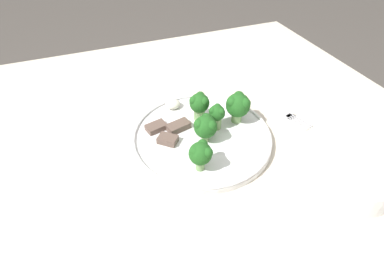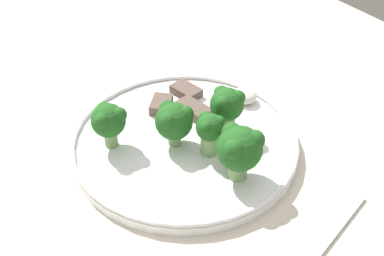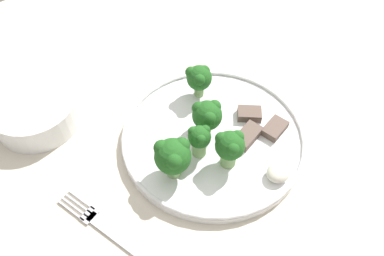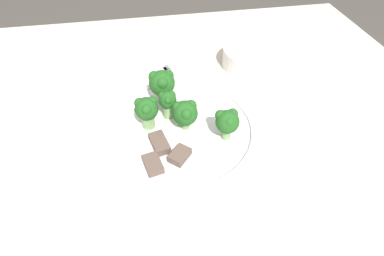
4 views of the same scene
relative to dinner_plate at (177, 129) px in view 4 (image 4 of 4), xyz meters
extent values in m
cube|color=beige|center=(0.04, 0.04, -0.02)|extent=(1.11, 1.09, 0.03)
cylinder|color=brown|center=(-0.46, -0.45, -0.38)|extent=(0.06, 0.06, 0.67)
cylinder|color=brown|center=(-0.46, 0.53, -0.38)|extent=(0.06, 0.06, 0.67)
cylinder|color=white|center=(0.00, 0.00, 0.00)|extent=(0.29, 0.29, 0.01)
torus|color=white|center=(0.00, 0.00, 0.01)|extent=(0.29, 0.29, 0.01)
cube|color=silver|center=(-0.20, -0.06, -0.01)|extent=(0.05, 0.13, 0.00)
cube|color=silver|center=(-0.22, 0.00, -0.01)|extent=(0.03, 0.02, 0.00)
cube|color=silver|center=(-0.21, 0.03, -0.01)|extent=(0.02, 0.05, 0.00)
cube|color=silver|center=(-0.22, 0.03, -0.01)|extent=(0.02, 0.05, 0.00)
cube|color=silver|center=(-0.23, 0.03, -0.01)|extent=(0.02, 0.05, 0.00)
cube|color=silver|center=(-0.23, 0.03, -0.01)|extent=(0.02, 0.05, 0.00)
cylinder|color=white|center=(-0.20, 0.21, 0.01)|extent=(0.14, 0.14, 0.05)
cylinder|color=silver|center=(-0.20, 0.21, 0.01)|extent=(0.11, 0.11, 0.03)
cylinder|color=#7FA866|center=(-0.04, -0.01, 0.02)|extent=(0.02, 0.02, 0.03)
sphere|color=#215B1E|center=(-0.04, -0.01, 0.04)|extent=(0.03, 0.03, 0.03)
sphere|color=#215B1E|center=(-0.03, -0.01, 0.05)|extent=(0.02, 0.02, 0.02)
sphere|color=#215B1E|center=(-0.04, 0.00, 0.05)|extent=(0.02, 0.02, 0.02)
sphere|color=#215B1E|center=(-0.04, -0.02, 0.05)|extent=(0.02, 0.02, 0.02)
cylinder|color=#7FA866|center=(0.04, 0.08, 0.02)|extent=(0.02, 0.02, 0.02)
sphere|color=#215B1E|center=(0.04, 0.08, 0.04)|extent=(0.04, 0.04, 0.04)
sphere|color=#215B1E|center=(0.05, 0.08, 0.05)|extent=(0.02, 0.02, 0.02)
sphere|color=#215B1E|center=(0.03, 0.09, 0.05)|extent=(0.02, 0.02, 0.02)
sphere|color=#215B1E|center=(0.03, 0.07, 0.05)|extent=(0.02, 0.02, 0.02)
cylinder|color=#7FA866|center=(-0.02, -0.05, 0.02)|extent=(0.02, 0.02, 0.03)
sphere|color=#215B1E|center=(-0.02, -0.05, 0.05)|extent=(0.04, 0.04, 0.04)
sphere|color=#215B1E|center=(0.00, -0.05, 0.06)|extent=(0.02, 0.02, 0.02)
sphere|color=#215B1E|center=(-0.02, -0.04, 0.06)|extent=(0.02, 0.02, 0.02)
sphere|color=#215B1E|center=(-0.02, -0.06, 0.06)|extent=(0.02, 0.02, 0.02)
cylinder|color=#7FA866|center=(0.00, 0.02, 0.01)|extent=(0.02, 0.02, 0.02)
sphere|color=#215B1E|center=(0.00, 0.02, 0.04)|extent=(0.05, 0.05, 0.05)
sphere|color=#215B1E|center=(0.01, 0.02, 0.05)|extent=(0.02, 0.02, 0.02)
sphere|color=#215B1E|center=(-0.01, 0.03, 0.05)|extent=(0.02, 0.02, 0.02)
sphere|color=#215B1E|center=(-0.01, 0.00, 0.05)|extent=(0.02, 0.02, 0.02)
cylinder|color=#7FA866|center=(-0.09, -0.02, 0.02)|extent=(0.02, 0.02, 0.02)
sphere|color=#215B1E|center=(-0.09, -0.02, 0.05)|extent=(0.05, 0.05, 0.05)
sphere|color=#215B1E|center=(-0.07, -0.02, 0.06)|extent=(0.02, 0.02, 0.02)
sphere|color=#215B1E|center=(-0.10, 0.00, 0.06)|extent=(0.02, 0.02, 0.02)
sphere|color=#215B1E|center=(-0.10, -0.03, 0.06)|extent=(0.02, 0.02, 0.02)
cube|color=brown|center=(0.07, -0.01, 0.01)|extent=(0.05, 0.04, 0.01)
cube|color=brown|center=(0.03, -0.04, 0.01)|extent=(0.05, 0.04, 0.01)
cube|color=brown|center=(0.08, -0.05, 0.01)|extent=(0.05, 0.04, 0.01)
ellipsoid|color=silver|center=(0.03, -0.11, 0.01)|extent=(0.03, 0.03, 0.02)
camera|label=1|loc=(0.19, 0.42, 0.42)|focal=28.00mm
camera|label=2|loc=(-0.37, 0.22, 0.37)|focal=42.00mm
camera|label=3|loc=(-0.24, -0.26, 0.47)|focal=35.00mm
camera|label=4|loc=(0.40, -0.04, 0.40)|focal=28.00mm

